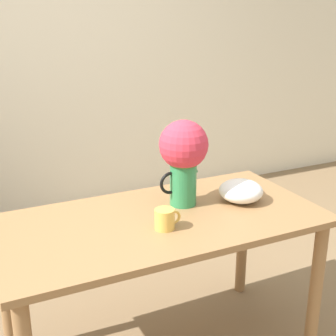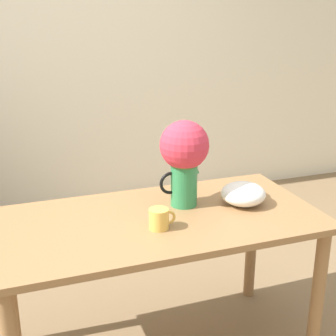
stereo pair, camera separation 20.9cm
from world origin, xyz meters
TOP-DOWN VIEW (x-y plane):
  - wall_back at (0.00, 2.01)m, footprint 8.00×0.05m
  - table at (0.13, 0.05)m, footprint 1.43×0.72m
  - flower_vase at (0.29, 0.14)m, footprint 0.23×0.22m
  - coffee_mug at (0.10, -0.05)m, footprint 0.12×0.08m
  - white_bowl at (0.55, 0.06)m, footprint 0.21×0.21m

SIDE VIEW (x-z plane):
  - table at x=0.13m, z-range 0.26..0.98m
  - coffee_mug at x=0.10m, z-range 0.73..0.81m
  - white_bowl at x=0.55m, z-range 0.73..0.83m
  - flower_vase at x=0.29m, z-range 0.77..1.17m
  - wall_back at x=0.00m, z-range 0.00..2.60m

